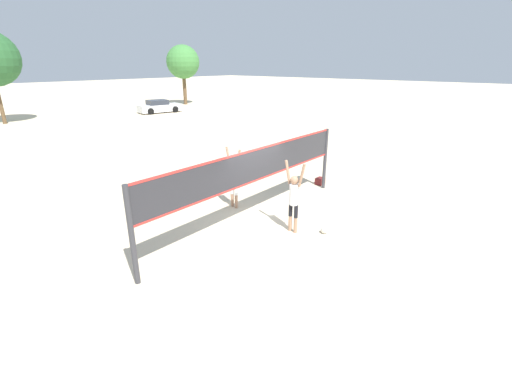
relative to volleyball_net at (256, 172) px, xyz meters
name	(u,v)px	position (x,y,z in m)	size (l,w,h in m)	color
ground_plane	(256,222)	(0.00, 0.00, -1.74)	(200.00, 200.00, 0.00)	beige
volleyball_net	(256,172)	(0.00, 0.00, 0.00)	(8.76, 0.13, 2.47)	#38383D
player_spiker	(294,196)	(0.24, -1.28, -0.55)	(0.28, 0.72, 2.24)	tan
player_blocker	(234,177)	(0.44, 1.41, -0.58)	(0.28, 0.71, 2.19)	tan
volleyball	(325,230)	(0.77, -2.10, -1.63)	(0.22, 0.22, 0.22)	silver
gear_bag	(320,181)	(4.61, 0.33, -1.60)	(0.38, 0.31, 0.28)	maroon
parked_car_near	(159,107)	(13.29, 24.76, -1.14)	(4.57, 2.61, 1.31)	silver
tree_right_cluster	(183,62)	(19.90, 28.79, 3.28)	(3.96, 3.96, 7.04)	brown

